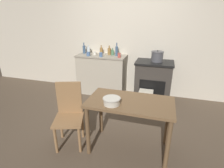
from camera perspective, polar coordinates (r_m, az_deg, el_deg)
The scene contains 19 objects.
ground_plane at distance 3.22m, azimuth -2.13°, elevation -12.89°, with size 14.00×14.00×0.00m, color brown.
wall_back at distance 4.22m, azimuth 4.68°, elevation 14.08°, with size 8.00×0.07×2.55m.
counter_cabinet at distance 4.27m, azimuth -3.31°, elevation 3.17°, with size 1.16×0.53×0.95m.
stove at distance 4.03m, azimuth 13.25°, elevation 1.04°, with size 0.80×0.59×0.89m.
work_table at distance 2.37m, azimuth 5.84°, elevation -8.20°, with size 1.13×0.62×0.77m.
chair at distance 2.65m, azimuth -13.82°, elevation -9.24°, with size 0.51×0.51×0.94m.
flour_sack at distance 3.74m, azimuth 10.90°, elevation -4.76°, with size 0.29×0.20×0.37m, color beige.
stock_pot at distance 3.89m, azimuth 14.54°, elevation 8.72°, with size 0.26×0.26×0.24m.
mixing_bowl_large at distance 2.20m, azimuth -0.10°, elevation -5.49°, with size 0.22×0.22×0.09m.
bottle_far_left at distance 4.17m, azimuth -0.89°, elevation 10.65°, with size 0.08×0.08×0.21m.
bottle_left at distance 4.13m, azimuth 0.19°, elevation 10.28°, with size 0.07×0.07×0.17m.
bottle_mid_left at distance 4.36m, azimuth -7.65°, elevation 10.84°, with size 0.08×0.08×0.19m.
bottle_center_left at distance 4.04m, azimuth 1.54°, elevation 10.76°, with size 0.06×0.06×0.30m.
bottle_center at distance 4.38m, azimuth -9.09°, elevation 11.15°, with size 0.07×0.07×0.26m.
bottle_center_right at distance 4.28m, azimuth -3.52°, elevation 10.84°, with size 0.07×0.07×0.20m.
cup_mid_right at distance 4.17m, azimuth -5.65°, elevation 9.94°, with size 0.07×0.07×0.08m, color silver.
cup_right at distance 4.08m, azimuth -7.76°, elevation 9.71°, with size 0.09×0.09×0.09m, color #4C6B99.
cup_far_right at distance 3.89m, azimuth 2.36°, elevation 9.36°, with size 0.07×0.07×0.10m, color #B74C42.
cup_end_right at distance 3.97m, azimuth -3.63°, elevation 9.54°, with size 0.07×0.07×0.10m, color #4C6B99.
Camera 1 is at (0.87, -2.51, 1.82)m, focal length 28.00 mm.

